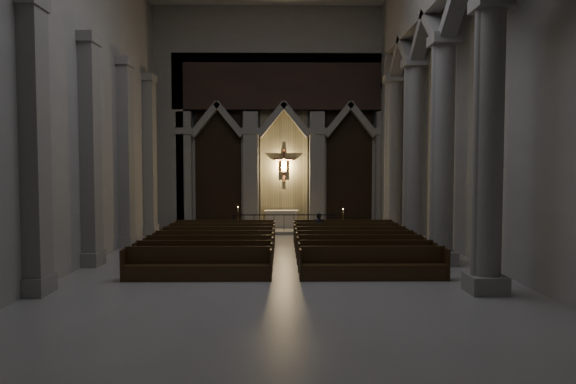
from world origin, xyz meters
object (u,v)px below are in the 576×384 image
object	(u,v)px
candle_stand_left	(238,226)
pews	(285,249)
altar	(281,219)
altar_rail	(284,221)
candle_stand_right	(343,227)
worshipper	(319,228)

from	to	relation	value
candle_stand_left	pews	xyz separation A→B (m)	(2.36, -6.84, -0.05)
altar	altar_rail	bearing A→B (deg)	-84.62
altar	pews	distance (m)	8.26
altar	candle_stand_right	size ratio (longest dim) A/B	1.42
candle_stand_right	worshipper	bearing A→B (deg)	-114.08
candle_stand_left	pews	distance (m)	7.24
altar	pews	bearing A→B (deg)	-89.03
candle_stand_left	worshipper	xyz separation A→B (m)	(3.94, -3.26, 0.30)
altar_rail	candle_stand_right	distance (m)	3.06
worshipper	altar_rail	bearing A→B (deg)	106.10
altar_rail	candle_stand_left	world-z (taller)	candle_stand_left
altar	candle_stand_left	bearing A→B (deg)	-147.55
altar_rail	worshipper	bearing A→B (deg)	-63.70
worshipper	pews	bearing A→B (deg)	-123.97
altar	candle_stand_left	size ratio (longest dim) A/B	1.29
altar_rail	worshipper	xyz separation A→B (m)	(1.58, -3.19, 0.00)
altar_rail	pews	size ratio (longest dim) A/B	0.52
altar	pews	world-z (taller)	altar
altar_rail	candle_stand_right	xyz separation A→B (m)	(3.04, 0.08, -0.33)
pews	worshipper	xyz separation A→B (m)	(1.58, 3.59, 0.35)
candle_stand_right	worshipper	distance (m)	3.60
candle_stand_right	pews	bearing A→B (deg)	-113.92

